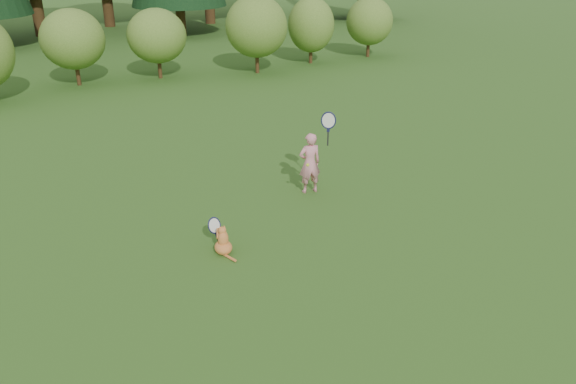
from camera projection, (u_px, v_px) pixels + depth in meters
ground at (299, 252)px, 9.09m from camera, size 100.00×100.00×0.00m
shrub_row at (121, 44)px, 19.10m from camera, size 28.00×3.00×2.80m
child at (310, 162)px, 10.99m from camera, size 0.69×0.43×1.85m
cat at (223, 239)px, 8.96m from camera, size 0.38×0.69×0.65m
tennis_ball at (308, 165)px, 10.41m from camera, size 0.06×0.06×0.06m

